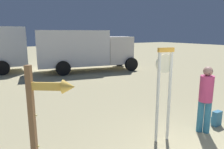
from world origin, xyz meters
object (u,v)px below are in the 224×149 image
object	(u,v)px
person_near_clock	(206,96)
standing_clock	(164,85)
box_truck_near	(84,49)
backpack	(216,118)
arrow_sign	(47,105)

from	to	relation	value
person_near_clock	standing_clock	bearing A→B (deg)	166.56
standing_clock	box_truck_near	world-z (taller)	box_truck_near
backpack	standing_clock	bearing A→B (deg)	172.10
person_near_clock	box_truck_near	distance (m)	9.98
person_near_clock	backpack	size ratio (longest dim) A/B	4.14
box_truck_near	person_near_clock	bearing A→B (deg)	-97.13
arrow_sign	person_near_clock	world-z (taller)	arrow_sign
person_near_clock	box_truck_near	xyz separation A→B (m)	(1.24, 9.89, 0.53)
standing_clock	box_truck_near	bearing A→B (deg)	75.56
arrow_sign	person_near_clock	size ratio (longest dim) A/B	1.16
backpack	arrow_sign	bearing A→B (deg)	172.74
standing_clock	person_near_clock	xyz separation A→B (m)	(1.23, -0.29, -0.40)
standing_clock	arrow_sign	distance (m)	2.65
person_near_clock	backpack	bearing A→B (deg)	2.56
arrow_sign	box_truck_near	world-z (taller)	box_truck_near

